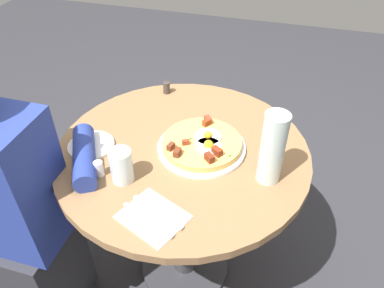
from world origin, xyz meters
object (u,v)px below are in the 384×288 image
object	(u,v)px
breakfast_pizza	(202,143)
water_bottle	(272,148)
knife	(148,220)
bread_plate	(91,146)
pizza_plate	(202,147)
person_seated	(13,219)
dining_table	(183,183)
pepper_shaker	(167,88)
salt_shaker	(99,169)
fork	(158,212)
water_glass	(121,166)

from	to	relation	value
breakfast_pizza	water_bottle	bearing A→B (deg)	-18.47
knife	bread_plate	bearing A→B (deg)	-15.94
pizza_plate	bread_plate	bearing A→B (deg)	-165.64
knife	water_bottle	size ratio (longest dim) A/B	0.77
bread_plate	person_seated	bearing A→B (deg)	-135.17
water_bottle	pizza_plate	bearing A→B (deg)	161.44
dining_table	pizza_plate	size ratio (longest dim) A/B	2.89
pepper_shaker	dining_table	bearing A→B (deg)	-62.61
pizza_plate	water_bottle	size ratio (longest dim) A/B	1.25
breakfast_pizza	knife	distance (m)	0.34
dining_table	salt_shaker	size ratio (longest dim) A/B	16.37
person_seated	fork	distance (m)	0.57
pizza_plate	salt_shaker	size ratio (longest dim) A/B	5.66
person_seated	breakfast_pizza	xyz separation A→B (m)	(0.58, 0.31, 0.22)
person_seated	salt_shaker	world-z (taller)	person_seated
dining_table	fork	xyz separation A→B (m)	(0.02, -0.28, 0.17)
person_seated	water_glass	world-z (taller)	person_seated
dining_table	water_glass	distance (m)	0.32
person_seated	pizza_plate	world-z (taller)	person_seated
pizza_plate	pepper_shaker	bearing A→B (deg)	126.86
bread_plate	water_bottle	size ratio (longest dim) A/B	0.66
person_seated	fork	world-z (taller)	person_seated
pepper_shaker	pizza_plate	bearing A→B (deg)	-53.14
breakfast_pizza	salt_shaker	world-z (taller)	breakfast_pizza
dining_table	bread_plate	world-z (taller)	bread_plate
knife	salt_shaker	bearing A→B (deg)	-8.41
person_seated	water_glass	distance (m)	0.47
fork	pepper_shaker	bearing A→B (deg)	-50.19
dining_table	pizza_plate	bearing A→B (deg)	14.61
breakfast_pizza	water_glass	distance (m)	0.28
dining_table	fork	bearing A→B (deg)	-86.81
breakfast_pizza	pepper_shaker	distance (m)	0.38
person_seated	fork	xyz separation A→B (m)	(0.53, 0.01, 0.20)
bread_plate	salt_shaker	bearing A→B (deg)	-51.77
pizza_plate	knife	xyz separation A→B (m)	(-0.06, -0.33, 0.00)
fork	water_glass	size ratio (longest dim) A/B	1.66
person_seated	knife	world-z (taller)	person_seated
bread_plate	water_glass	xyz separation A→B (m)	(0.17, -0.11, 0.05)
person_seated	breakfast_pizza	bearing A→B (deg)	28.01
breakfast_pizza	water_bottle	size ratio (longest dim) A/B	1.12
breakfast_pizza	water_glass	world-z (taller)	water_glass
dining_table	fork	world-z (taller)	fork
person_seated	pepper_shaker	distance (m)	0.74
pizza_plate	water_glass	size ratio (longest dim) A/B	2.70
water_glass	knife	bearing A→B (deg)	-44.87
fork	water_bottle	world-z (taller)	water_bottle
person_seated	water_bottle	distance (m)	0.89
breakfast_pizza	fork	world-z (taller)	breakfast_pizza
fork	dining_table	bearing A→B (deg)	-63.68
pizza_plate	knife	world-z (taller)	pizza_plate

